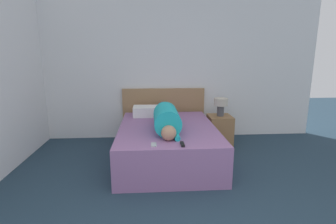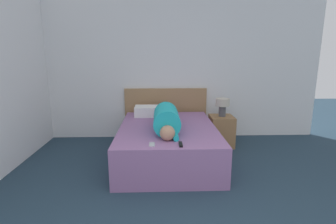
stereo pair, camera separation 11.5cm
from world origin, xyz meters
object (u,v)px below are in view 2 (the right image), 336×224
object	(u,v)px
table_lamp	(223,105)
cell_phone	(152,144)
person_lying	(166,117)
nightstand	(221,131)
pillow_near_headboard	(149,111)
tv_remote	(181,144)
bed	(168,143)

from	to	relation	value
table_lamp	cell_phone	size ratio (longest dim) A/B	2.36
person_lying	cell_phone	size ratio (longest dim) A/B	12.62
person_lying	nightstand	bearing A→B (deg)	33.30
pillow_near_headboard	tv_remote	bearing A→B (deg)	-74.43
table_lamp	tv_remote	bearing A→B (deg)	-120.55
table_lamp	tv_remote	xyz separation A→B (m)	(-0.82, -1.39, -0.20)
table_lamp	tv_remote	world-z (taller)	table_lamp
pillow_near_headboard	table_lamp	bearing A→B (deg)	-4.89
bed	tv_remote	world-z (taller)	tv_remote
person_lying	tv_remote	size ratio (longest dim) A/B	10.94
person_lying	table_lamp	bearing A→B (deg)	33.30
bed	cell_phone	xyz separation A→B (m)	(-0.21, -0.80, 0.26)
pillow_near_headboard	cell_phone	bearing A→B (deg)	-86.81
nightstand	table_lamp	xyz separation A→B (m)	(0.00, 0.00, 0.46)
tv_remote	cell_phone	xyz separation A→B (m)	(-0.34, 0.02, -0.01)
bed	table_lamp	bearing A→B (deg)	31.26
table_lamp	bed	bearing A→B (deg)	-148.74
pillow_near_headboard	tv_remote	world-z (taller)	pillow_near_headboard
table_lamp	pillow_near_headboard	world-z (taller)	table_lamp
table_lamp	pillow_near_headboard	xyz separation A→B (m)	(-1.24, 0.11, -0.12)
person_lying	tv_remote	xyz separation A→B (m)	(0.15, -0.76, -0.14)
bed	table_lamp	distance (m)	1.20
bed	person_lying	distance (m)	0.41
bed	nightstand	world-z (taller)	nightstand
cell_phone	tv_remote	bearing A→B (deg)	-4.07
nightstand	bed	bearing A→B (deg)	-148.74
table_lamp	person_lying	bearing A→B (deg)	-146.70
nightstand	tv_remote	bearing A→B (deg)	-120.55
table_lamp	pillow_near_headboard	distance (m)	1.25
nightstand	person_lying	bearing A→B (deg)	-146.70
pillow_near_headboard	tv_remote	size ratio (longest dim) A/B	3.27
pillow_near_headboard	tv_remote	distance (m)	1.56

